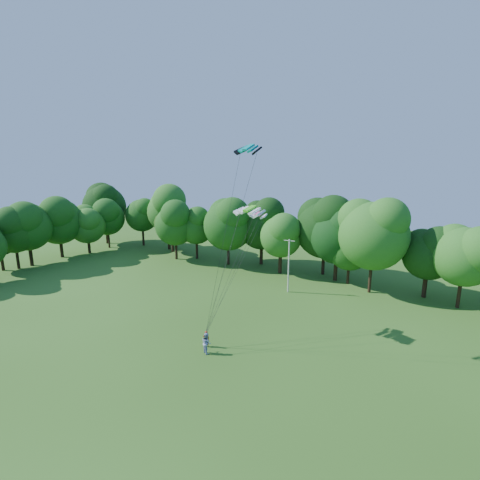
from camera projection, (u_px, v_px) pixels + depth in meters
The scene contains 10 objects.
ground at pixel (158, 448), 23.00m from camera, with size 160.00×160.00×0.00m, color #2B5016.
utility_pole at pixel (289, 265), 48.05m from camera, with size 1.41×0.20×7.05m.
kite_flyer_left at pixel (206, 339), 34.89m from camera, with size 0.57×0.38×1.56m, color maroon.
kite_flyer_right at pixel (206, 343), 33.75m from camera, with size 0.94×0.73×1.93m, color #96A4D1.
kite_teal at pixel (249, 147), 31.71m from camera, with size 2.66×1.72×0.60m.
kite_green at pixel (250, 209), 36.29m from camera, with size 3.32×2.06×0.55m.
kite_pink at pixel (259, 214), 37.62m from camera, with size 1.71×0.84×0.33m.
tree_back_west at pixel (172, 217), 67.46m from camera, with size 7.04×7.04×10.24m.
tree_back_center at pixel (338, 228), 51.62m from camera, with size 8.44×8.44×12.27m.
tree_flank_west at pixel (13, 226), 57.18m from camera, with size 7.56×7.56×10.99m.
Camera 1 is at (13.90, -14.60, 17.65)m, focal length 28.00 mm.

